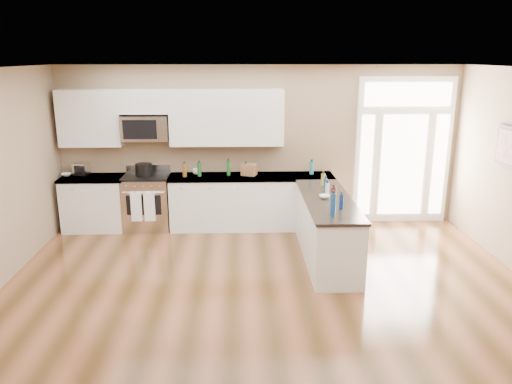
% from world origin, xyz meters
% --- Properties ---
extents(ground, '(8.00, 8.00, 0.00)m').
position_xyz_m(ground, '(0.00, 0.00, 0.00)').
color(ground, '#472E14').
extents(room_shell, '(8.00, 8.00, 8.00)m').
position_xyz_m(room_shell, '(0.00, 0.00, 1.71)').
color(room_shell, '#937B5D').
rests_on(room_shell, ground).
extents(back_cabinet_left, '(1.10, 0.66, 0.94)m').
position_xyz_m(back_cabinet_left, '(-2.87, 3.69, 0.44)').
color(back_cabinet_left, silver).
rests_on(back_cabinet_left, ground).
extents(back_cabinet_right, '(2.85, 0.66, 0.94)m').
position_xyz_m(back_cabinet_right, '(-0.16, 3.69, 0.44)').
color(back_cabinet_right, silver).
rests_on(back_cabinet_right, ground).
extents(peninsula_cabinet, '(0.69, 2.32, 0.94)m').
position_xyz_m(peninsula_cabinet, '(0.93, 2.24, 0.43)').
color(peninsula_cabinet, silver).
rests_on(peninsula_cabinet, ground).
extents(upper_cabinet_left, '(1.04, 0.33, 0.95)m').
position_xyz_m(upper_cabinet_left, '(-2.88, 3.83, 1.93)').
color(upper_cabinet_left, silver).
rests_on(upper_cabinet_left, room_shell).
extents(upper_cabinet_right, '(1.94, 0.33, 0.95)m').
position_xyz_m(upper_cabinet_right, '(-0.57, 3.83, 1.93)').
color(upper_cabinet_right, silver).
rests_on(upper_cabinet_right, room_shell).
extents(upper_cabinet_short, '(0.82, 0.33, 0.40)m').
position_xyz_m(upper_cabinet_short, '(-1.95, 3.83, 2.20)').
color(upper_cabinet_short, silver).
rests_on(upper_cabinet_short, room_shell).
extents(microwave, '(0.78, 0.41, 0.42)m').
position_xyz_m(microwave, '(-1.95, 3.80, 1.76)').
color(microwave, silver).
rests_on(microwave, room_shell).
extents(entry_door, '(1.70, 0.10, 2.60)m').
position_xyz_m(entry_door, '(2.55, 3.95, 1.30)').
color(entry_door, white).
rests_on(entry_door, ground).
extents(wall_art_near, '(0.05, 0.58, 0.58)m').
position_xyz_m(wall_art_near, '(3.47, 2.20, 1.70)').
color(wall_art_near, black).
rests_on(wall_art_near, room_shell).
extents(kitchen_range, '(0.78, 0.69, 1.08)m').
position_xyz_m(kitchen_range, '(-1.97, 3.69, 0.48)').
color(kitchen_range, silver).
rests_on(kitchen_range, ground).
extents(stockpot, '(0.32, 0.32, 0.22)m').
position_xyz_m(stockpot, '(-2.00, 3.70, 1.06)').
color(stockpot, black).
rests_on(stockpot, kitchen_range).
extents(toaster_oven, '(0.29, 0.25, 0.21)m').
position_xyz_m(toaster_oven, '(-3.10, 3.83, 1.05)').
color(toaster_oven, silver).
rests_on(toaster_oven, back_cabinet_left).
extents(cardboard_box, '(0.29, 0.25, 0.20)m').
position_xyz_m(cardboard_box, '(-0.20, 3.72, 1.04)').
color(cardboard_box, brown).
rests_on(cardboard_box, back_cabinet_right).
extents(bowl_left, '(0.21, 0.21, 0.04)m').
position_xyz_m(bowl_left, '(-3.35, 3.77, 0.96)').
color(bowl_left, white).
rests_on(bowl_left, back_cabinet_left).
extents(bowl_peninsula, '(0.19, 0.19, 0.05)m').
position_xyz_m(bowl_peninsula, '(0.88, 2.24, 0.96)').
color(bowl_peninsula, white).
rests_on(bowl_peninsula, peninsula_cabinet).
extents(cup_counter, '(0.15, 0.15, 0.10)m').
position_xyz_m(cup_counter, '(-1.12, 3.82, 0.99)').
color(cup_counter, white).
rests_on(cup_counter, back_cabinet_right).
extents(counter_bottles, '(2.38, 2.44, 0.31)m').
position_xyz_m(counter_bottles, '(0.27, 2.89, 1.05)').
color(counter_bottles, '#19591E').
rests_on(counter_bottles, back_cabinet_right).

